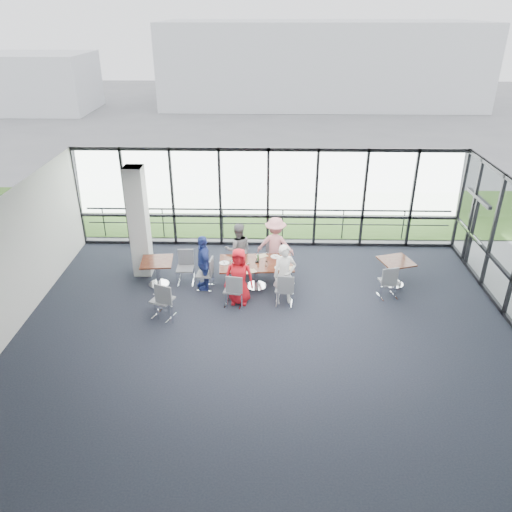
{
  "coord_description": "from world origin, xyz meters",
  "views": [
    {
      "loc": [
        -0.04,
        -9.77,
        7.01
      ],
      "look_at": [
        -0.3,
        1.97,
        1.1
      ],
      "focal_mm": 35.0,
      "sensor_mm": 36.0,
      "label": 1
    }
  ],
  "objects_px": {
    "structural_column": "(139,222)",
    "diner_near_right": "(285,275)",
    "chair_spare_la": "(162,300)",
    "chair_main_fl": "(240,258)",
    "chair_spare_r": "(389,281)",
    "diner_far_right": "(275,245)",
    "main_table": "(256,266)",
    "side_table_right": "(396,265)",
    "chair_main_fr": "(274,256)",
    "side_table_left": "(157,265)",
    "diner_end": "(204,262)",
    "chair_main_end": "(205,274)",
    "chair_main_nl": "(233,290)",
    "diner_far_left": "(238,249)",
    "diner_near_left": "(239,276)",
    "chair_main_nr": "(284,289)",
    "chair_spare_lb": "(185,268)"
  },
  "relations": [
    {
      "from": "side_table_left",
      "to": "diner_far_right",
      "type": "height_order",
      "value": "diner_far_right"
    },
    {
      "from": "chair_main_nl",
      "to": "chair_main_fr",
      "type": "xyz_separation_m",
      "value": [
        1.06,
        1.94,
        0.01
      ]
    },
    {
      "from": "structural_column",
      "to": "diner_near_left",
      "type": "distance_m",
      "value": 3.37
    },
    {
      "from": "structural_column",
      "to": "side_table_left",
      "type": "height_order",
      "value": "structural_column"
    },
    {
      "from": "side_table_left",
      "to": "chair_main_fr",
      "type": "xyz_separation_m",
      "value": [
        3.23,
        0.93,
        -0.16
      ]
    },
    {
      "from": "chair_main_nl",
      "to": "main_table",
      "type": "bearing_deg",
      "value": 69.49
    },
    {
      "from": "diner_near_left",
      "to": "diner_far_left",
      "type": "distance_m",
      "value": 1.58
    },
    {
      "from": "side_table_right",
      "to": "chair_spare_r",
      "type": "xyz_separation_m",
      "value": [
        -0.31,
        -0.68,
        -0.15
      ]
    },
    {
      "from": "diner_near_right",
      "to": "diner_far_right",
      "type": "xyz_separation_m",
      "value": [
        -0.21,
        1.75,
        0.02
      ]
    },
    {
      "from": "chair_main_fr",
      "to": "side_table_left",
      "type": "bearing_deg",
      "value": 23.43
    },
    {
      "from": "chair_main_fl",
      "to": "chair_main_fr",
      "type": "xyz_separation_m",
      "value": [
        0.98,
        0.07,
        0.05
      ]
    },
    {
      "from": "side_table_right",
      "to": "diner_far_right",
      "type": "xyz_separation_m",
      "value": [
        -3.31,
        0.75,
        0.21
      ]
    },
    {
      "from": "chair_main_nr",
      "to": "chair_spare_lb",
      "type": "height_order",
      "value": "chair_spare_lb"
    },
    {
      "from": "diner_near_left",
      "to": "diner_end",
      "type": "bearing_deg",
      "value": 148.21
    },
    {
      "from": "diner_near_right",
      "to": "diner_far_left",
      "type": "bearing_deg",
      "value": 118.87
    },
    {
      "from": "side_table_left",
      "to": "diner_far_left",
      "type": "height_order",
      "value": "diner_far_left"
    },
    {
      "from": "side_table_left",
      "to": "chair_main_end",
      "type": "relative_size",
      "value": 1.05
    },
    {
      "from": "diner_far_left",
      "to": "chair_main_fr",
      "type": "distance_m",
      "value": 1.1
    },
    {
      "from": "diner_far_left",
      "to": "side_table_right",
      "type": "bearing_deg",
      "value": 161.54
    },
    {
      "from": "diner_near_left",
      "to": "chair_main_nl",
      "type": "xyz_separation_m",
      "value": [
        -0.14,
        -0.15,
        -0.31
      ]
    },
    {
      "from": "main_table",
      "to": "diner_near_right",
      "type": "distance_m",
      "value": 1.1
    },
    {
      "from": "side_table_right",
      "to": "diner_near_right",
      "type": "height_order",
      "value": "diner_near_right"
    },
    {
      "from": "chair_spare_lb",
      "to": "chair_main_fr",
      "type": "bearing_deg",
      "value": -163.63
    },
    {
      "from": "chair_spare_la",
      "to": "chair_main_fl",
      "type": "bearing_deg",
      "value": 75.74
    },
    {
      "from": "chair_main_nr",
      "to": "chair_main_fr",
      "type": "distance_m",
      "value": 1.88
    },
    {
      "from": "chair_main_nl",
      "to": "chair_spare_la",
      "type": "distance_m",
      "value": 1.83
    },
    {
      "from": "structural_column",
      "to": "side_table_right",
      "type": "height_order",
      "value": "structural_column"
    },
    {
      "from": "chair_main_nl",
      "to": "chair_main_nr",
      "type": "relative_size",
      "value": 1.02
    },
    {
      "from": "chair_main_fl",
      "to": "chair_spare_r",
      "type": "bearing_deg",
      "value": 153.24
    },
    {
      "from": "chair_main_fr",
      "to": "chair_main_end",
      "type": "xyz_separation_m",
      "value": [
        -1.91,
        -1.09,
        -0.03
      ]
    },
    {
      "from": "chair_main_nr",
      "to": "chair_main_fl",
      "type": "bearing_deg",
      "value": 130.7
    },
    {
      "from": "diner_end",
      "to": "chair_main_fr",
      "type": "xyz_separation_m",
      "value": [
        1.92,
        1.06,
        -0.32
      ]
    },
    {
      "from": "diner_near_left",
      "to": "diner_far_left",
      "type": "xyz_separation_m",
      "value": [
        -0.11,
        1.58,
        0.01
      ]
    },
    {
      "from": "diner_near_right",
      "to": "diner_far_right",
      "type": "relative_size",
      "value": 0.98
    },
    {
      "from": "main_table",
      "to": "side_table_right",
      "type": "relative_size",
      "value": 2.0
    },
    {
      "from": "diner_near_left",
      "to": "chair_main_end",
      "type": "bearing_deg",
      "value": 148.84
    },
    {
      "from": "side_table_left",
      "to": "diner_near_right",
      "type": "distance_m",
      "value": 3.58
    },
    {
      "from": "structural_column",
      "to": "chair_spare_r",
      "type": "relative_size",
      "value": 3.38
    },
    {
      "from": "chair_main_fr",
      "to": "main_table",
      "type": "bearing_deg",
      "value": 70.17
    },
    {
      "from": "structural_column",
      "to": "side_table_left",
      "type": "bearing_deg",
      "value": -50.91
    },
    {
      "from": "main_table",
      "to": "diner_near_right",
      "type": "height_order",
      "value": "diner_near_right"
    },
    {
      "from": "chair_main_nl",
      "to": "chair_main_nr",
      "type": "xyz_separation_m",
      "value": [
        1.32,
        0.07,
        -0.01
      ]
    },
    {
      "from": "diner_end",
      "to": "chair_spare_r",
      "type": "relative_size",
      "value": 1.66
    },
    {
      "from": "diner_near_left",
      "to": "chair_spare_r",
      "type": "bearing_deg",
      "value": 9.35
    },
    {
      "from": "chair_main_fl",
      "to": "chair_spare_la",
      "type": "xyz_separation_m",
      "value": [
        -1.81,
        -2.47,
        0.08
      ]
    },
    {
      "from": "structural_column",
      "to": "chair_spare_lb",
      "type": "height_order",
      "value": "structural_column"
    },
    {
      "from": "side_table_left",
      "to": "chair_main_nl",
      "type": "relative_size",
      "value": 1.0
    },
    {
      "from": "diner_near_left",
      "to": "chair_main_nl",
      "type": "bearing_deg",
      "value": -129.58
    },
    {
      "from": "diner_far_left",
      "to": "chair_main_nr",
      "type": "xyz_separation_m",
      "value": [
        1.29,
        -1.65,
        -0.33
      ]
    },
    {
      "from": "structural_column",
      "to": "diner_near_right",
      "type": "distance_m",
      "value": 4.39
    }
  ]
}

